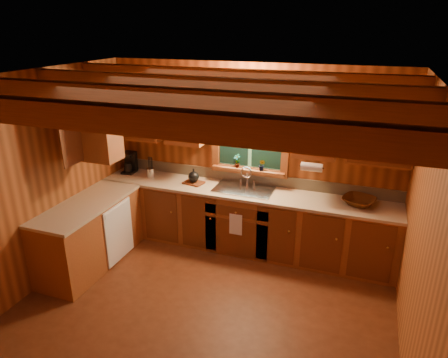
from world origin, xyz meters
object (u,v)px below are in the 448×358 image
at_px(coffee_maker, 130,162).
at_px(cutting_board, 194,183).
at_px(wicker_basket, 359,201).
at_px(sink, 244,193).

xyz_separation_m(coffee_maker, cutting_board, (1.13, -0.11, -0.15)).
bearing_deg(coffee_maker, wicker_basket, -4.84).
height_order(coffee_maker, cutting_board, coffee_maker).
height_order(cutting_board, wicker_basket, wicker_basket).
bearing_deg(wicker_basket, cutting_board, -178.93).
height_order(sink, wicker_basket, sink).
bearing_deg(wicker_basket, sink, -179.13).
bearing_deg(coffee_maker, cutting_board, -9.24).
distance_m(sink, cutting_board, 0.75).
relative_size(sink, coffee_maker, 2.51).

